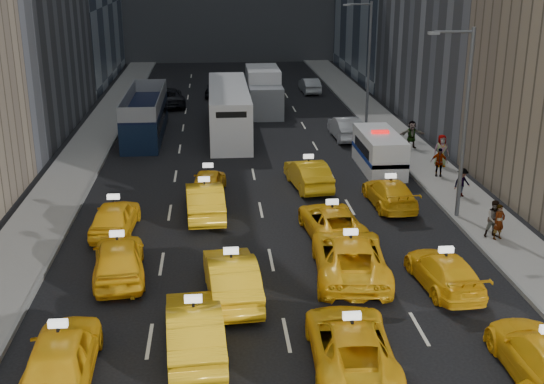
# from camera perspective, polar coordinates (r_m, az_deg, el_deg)

# --- Properties ---
(ground) EXTENTS (160.00, 160.00, 0.00)m
(ground) POSITION_cam_1_polar(r_m,az_deg,el_deg) (21.39, 1.82, -14.57)
(ground) COLOR black
(ground) RESTS_ON ground
(sidewalk_west) EXTENTS (3.00, 90.00, 0.15)m
(sidewalk_west) POSITION_cam_1_polar(r_m,az_deg,el_deg) (45.07, -15.43, 3.08)
(sidewalk_west) COLOR gray
(sidewalk_west) RESTS_ON ground
(sidewalk_east) EXTENTS (3.00, 90.00, 0.15)m
(sidewalk_east) POSITION_cam_1_polar(r_m,az_deg,el_deg) (46.08, 11.22, 3.74)
(sidewalk_east) COLOR gray
(sidewalk_east) RESTS_ON ground
(curb_west) EXTENTS (0.15, 90.00, 0.18)m
(curb_west) POSITION_cam_1_polar(r_m,az_deg,el_deg) (44.82, -13.61, 3.17)
(curb_west) COLOR slate
(curb_west) RESTS_ON ground
(curb_east) EXTENTS (0.15, 90.00, 0.18)m
(curb_east) POSITION_cam_1_polar(r_m,az_deg,el_deg) (45.70, 9.47, 3.74)
(curb_east) COLOR slate
(curb_east) RESTS_ON ground
(streetlight_near) EXTENTS (2.15, 0.22, 9.00)m
(streetlight_near) POSITION_cam_1_polar(r_m,az_deg,el_deg) (32.56, 15.70, 5.97)
(streetlight_near) COLOR #595B60
(streetlight_near) RESTS_ON ground
(streetlight_far) EXTENTS (2.15, 0.22, 9.00)m
(streetlight_far) POSITION_cam_1_polar(r_m,az_deg,el_deg) (51.47, 7.99, 10.98)
(streetlight_far) COLOR #595B60
(streetlight_far) RESTS_ON ground
(taxi_4) EXTENTS (2.11, 4.91, 1.65)m
(taxi_4) POSITION_cam_1_polar(r_m,az_deg,el_deg) (21.38, -17.20, -12.91)
(taxi_4) COLOR yellow
(taxi_4) RESTS_ON ground
(taxi_5) EXTENTS (2.07, 5.04, 1.63)m
(taxi_5) POSITION_cam_1_polar(r_m,az_deg,el_deg) (21.95, -6.51, -11.26)
(taxi_5) COLOR yellow
(taxi_5) RESTS_ON ground
(taxi_6) EXTENTS (2.70, 5.42, 1.48)m
(taxi_6) POSITION_cam_1_polar(r_m,az_deg,el_deg) (21.31, 6.60, -12.50)
(taxi_6) COLOR yellow
(taxi_6) RESTS_ON ground
(taxi_8) EXTENTS (2.46, 5.01, 1.65)m
(taxi_8) POSITION_cam_1_polar(r_m,az_deg,el_deg) (27.15, -12.70, -5.45)
(taxi_8) COLOR yellow
(taxi_8) RESTS_ON ground
(taxi_9) EXTENTS (2.17, 5.18, 1.66)m
(taxi_9) POSITION_cam_1_polar(r_m,az_deg,el_deg) (25.03, -3.40, -7.13)
(taxi_9) COLOR yellow
(taxi_9) RESTS_ON ground
(taxi_10) EXTENTS (3.26, 6.14, 1.64)m
(taxi_10) POSITION_cam_1_polar(r_m,az_deg,el_deg) (26.83, 6.52, -5.40)
(taxi_10) COLOR yellow
(taxi_10) RESTS_ON ground
(taxi_11) EXTENTS (2.21, 4.73, 1.34)m
(taxi_11) POSITION_cam_1_polar(r_m,az_deg,el_deg) (26.62, 14.21, -6.45)
(taxi_11) COLOR yellow
(taxi_11) RESTS_ON ground
(taxi_12) EXTENTS (2.07, 4.55, 1.51)m
(taxi_12) POSITION_cam_1_polar(r_m,az_deg,el_deg) (31.64, -13.01, -2.06)
(taxi_12) COLOR yellow
(taxi_12) RESTS_ON ground
(taxi_13) EXTENTS (2.04, 5.12, 1.66)m
(taxi_13) POSITION_cam_1_polar(r_m,az_deg,el_deg) (32.97, -5.65, -0.66)
(taxi_13) COLOR yellow
(taxi_13) RESTS_ON ground
(taxi_14) EXTENTS (2.73, 5.20, 1.40)m
(taxi_14) POSITION_cam_1_polar(r_m,az_deg,el_deg) (30.63, 5.01, -2.45)
(taxi_14) COLOR yellow
(taxi_14) RESTS_ON ground
(taxi_15) EXTENTS (2.11, 4.82, 1.38)m
(taxi_15) POSITION_cam_1_polar(r_m,az_deg,el_deg) (34.71, 9.82, -0.09)
(taxi_15) COLOR yellow
(taxi_15) RESTS_ON ground
(taxi_16) EXTENTS (2.08, 4.25, 1.40)m
(taxi_16) POSITION_cam_1_polar(r_m,az_deg,el_deg) (36.04, -5.34, 0.84)
(taxi_16) COLOR yellow
(taxi_16) RESTS_ON ground
(taxi_17) EXTENTS (2.26, 4.89, 1.55)m
(taxi_17) POSITION_cam_1_polar(r_m,az_deg,el_deg) (37.02, 3.04, 1.51)
(taxi_17) COLOR yellow
(taxi_17) RESTS_ON ground
(nypd_van) EXTENTS (2.40, 5.61, 2.37)m
(nypd_van) POSITION_cam_1_polar(r_m,az_deg,el_deg) (40.70, 8.95, 3.34)
(nypd_van) COLOR white
(nypd_van) RESTS_ON ground
(double_decker) EXTENTS (3.39, 10.84, 3.10)m
(double_decker) POSITION_cam_1_polar(r_m,az_deg,el_deg) (48.78, -10.57, 6.38)
(double_decker) COLOR black
(double_decker) RESTS_ON ground
(city_bus) EXTENTS (3.97, 13.21, 3.36)m
(city_bus) POSITION_cam_1_polar(r_m,az_deg,el_deg) (48.82, -3.64, 6.83)
(city_bus) COLOR silver
(city_bus) RESTS_ON ground
(box_truck) EXTENTS (3.30, 7.79, 3.46)m
(box_truck) POSITION_cam_1_polar(r_m,az_deg,el_deg) (55.90, -0.70, 8.44)
(box_truck) COLOR silver
(box_truck) RESTS_ON ground
(misc_car_0) EXTENTS (1.79, 4.81, 1.57)m
(misc_car_0) POSITION_cam_1_polar(r_m,az_deg,el_deg) (47.63, 6.17, 5.37)
(misc_car_0) COLOR #B4B6BC
(misc_car_0) RESTS_ON ground
(misc_car_1) EXTENTS (3.28, 5.83, 1.54)m
(misc_car_1) POSITION_cam_1_polar(r_m,az_deg,el_deg) (59.06, -8.70, 7.86)
(misc_car_1) COLOR black
(misc_car_1) RESTS_ON ground
(misc_car_2) EXTENTS (2.62, 5.16, 1.44)m
(misc_car_2) POSITION_cam_1_polar(r_m,az_deg,el_deg) (65.98, -1.90, 9.15)
(misc_car_2) COLOR gray
(misc_car_2) RESTS_ON ground
(misc_car_3) EXTENTS (2.23, 4.41, 1.44)m
(misc_car_3) POSITION_cam_1_polar(r_m,az_deg,el_deg) (62.67, -4.71, 8.59)
(misc_car_3) COLOR black
(misc_car_3) RESTS_ON ground
(misc_car_4) EXTENTS (1.65, 4.31, 1.40)m
(misc_car_4) POSITION_cam_1_polar(r_m,az_deg,el_deg) (64.48, 3.18, 8.89)
(misc_car_4) COLOR #A1A5A9
(misc_car_4) RESTS_ON ground
(pedestrian_0) EXTENTS (0.68, 0.56, 1.59)m
(pedestrian_0) POSITION_cam_1_polar(r_m,az_deg,el_deg) (31.37, 18.47, -2.38)
(pedestrian_0) COLOR gray
(pedestrian_0) RESTS_ON sidewalk_east
(pedestrian_1) EXTENTS (0.83, 0.45, 1.69)m
(pedestrian_1) POSITION_cam_1_polar(r_m,az_deg,el_deg) (31.50, 18.14, -2.16)
(pedestrian_1) COLOR gray
(pedestrian_1) RESTS_ON sidewalk_east
(pedestrian_2) EXTENTS (1.06, 0.74, 1.52)m
(pedestrian_2) POSITION_cam_1_polar(r_m,az_deg,el_deg) (36.47, 15.61, 0.77)
(pedestrian_2) COLOR gray
(pedestrian_2) RESTS_ON sidewalk_east
(pedestrian_3) EXTENTS (1.03, 0.68, 1.62)m
(pedestrian_3) POSITION_cam_1_polar(r_m,az_deg,el_deg) (39.68, 13.80, 2.45)
(pedestrian_3) COLOR gray
(pedestrian_3) RESTS_ON sidewalk_east
(pedestrian_4) EXTENTS (0.95, 0.53, 1.92)m
(pedestrian_4) POSITION_cam_1_polar(r_m,az_deg,el_deg) (41.58, 13.98, 3.39)
(pedestrian_4) COLOR gray
(pedestrian_4) RESTS_ON sidewalk_east
(pedestrian_5) EXTENTS (1.67, 0.50, 1.80)m
(pedestrian_5) POSITION_cam_1_polar(r_m,az_deg,el_deg) (45.34, 11.61, 4.74)
(pedestrian_5) COLOR gray
(pedestrian_5) RESTS_ON sidewalk_east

